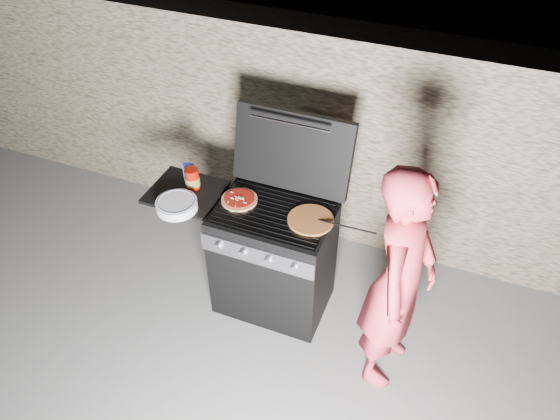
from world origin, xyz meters
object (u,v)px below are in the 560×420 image
at_px(pizza_topped, 239,199).
at_px(person, 399,282).
at_px(gas_grill, 242,251).
at_px(sauce_jar, 192,178).

relative_size(pizza_topped, person, 0.15).
bearing_deg(person, pizza_topped, 83.29).
bearing_deg(pizza_topped, gas_grill, -66.53).
distance_m(gas_grill, sauce_jar, 0.66).
distance_m(gas_grill, pizza_topped, 0.47).
bearing_deg(gas_grill, sauce_jar, 171.67).
bearing_deg(sauce_jar, person, -10.37).
bearing_deg(person, sauce_jar, 85.25).
bearing_deg(pizza_topped, person, -12.33).
height_order(gas_grill, pizza_topped, pizza_topped).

